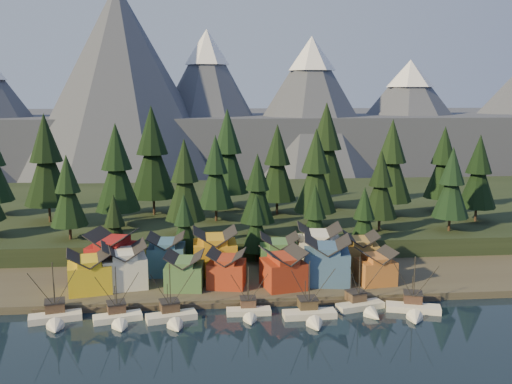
{
  "coord_description": "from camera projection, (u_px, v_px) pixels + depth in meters",
  "views": [
    {
      "loc": [
        -7.02,
        -90.91,
        41.58
      ],
      "look_at": [
        3.98,
        30.0,
        20.22
      ],
      "focal_mm": 40.0,
      "sensor_mm": 36.0,
      "label": 1
    }
  ],
  "objects": [
    {
      "name": "tree_hill_7",
      "position": [
        258.0,
        191.0,
        141.62
      ],
      "size": [
        8.89,
        8.89,
        20.7
      ],
      "color": "#332319",
      "rests_on": "hillside"
    },
    {
      "name": "house_back_0",
      "position": [
        113.0,
        253.0,
        124.07
      ],
      "size": [
        11.44,
        11.17,
        10.35
      ],
      "rotation": [
        0.0,
        0.0,
        -0.25
      ],
      "color": "maroon",
      "rests_on": "shore_strip"
    },
    {
      "name": "house_front_0",
      "position": [
        89.0,
        270.0,
        115.59
      ],
      "size": [
        9.96,
        9.6,
        8.43
      ],
      "rotation": [
        0.0,
        0.0,
        0.22
      ],
      "color": "gold",
      "rests_on": "shore_strip"
    },
    {
      "name": "dock",
      "position": [
        242.0,
        302.0,
        113.1
      ],
      "size": [
        80.0,
        4.0,
        1.0
      ],
      "primitive_type": "cube",
      "color": "#4A4135",
      "rests_on": "ground"
    },
    {
      "name": "tree_shore_1",
      "position": [
        184.0,
        226.0,
        133.31
      ],
      "size": [
        7.23,
        7.23,
        16.84
      ],
      "color": "#332319",
      "rests_on": "shore_strip"
    },
    {
      "name": "boat_5",
      "position": [
        363.0,
        300.0,
        109.46
      ],
      "size": [
        10.09,
        10.59,
        11.41
      ],
      "rotation": [
        0.0,
        0.0,
        0.28
      ],
      "color": "beige",
      "rests_on": "ground"
    },
    {
      "name": "mountain_ridge",
      "position": [
        209.0,
        122.0,
        301.61
      ],
      "size": [
        560.0,
        190.0,
        90.0
      ],
      "color": "#4E5365",
      "rests_on": "ground"
    },
    {
      "name": "tree_hill_5",
      "position": [
        185.0,
        183.0,
        141.63
      ],
      "size": [
        10.45,
        10.45,
        24.35
      ],
      "color": "#332319",
      "rests_on": "hillside"
    },
    {
      "name": "house_front_1",
      "position": [
        124.0,
        264.0,
        118.43
      ],
      "size": [
        10.38,
        10.11,
        9.17
      ],
      "rotation": [
        0.0,
        0.0,
        0.2
      ],
      "color": "silver",
      "rests_on": "shore_strip"
    },
    {
      "name": "shore_strip",
      "position": [
        236.0,
        265.0,
        136.1
      ],
      "size": [
        400.0,
        50.0,
        1.5
      ],
      "primitive_type": "cube",
      "color": "#3E392D",
      "rests_on": "ground"
    },
    {
      "name": "house_front_4",
      "position": [
        283.0,
        267.0,
        117.95
      ],
      "size": [
        9.65,
        10.12,
        8.15
      ],
      "rotation": [
        0.0,
        0.0,
        0.22
      ],
      "color": "maroon",
      "rests_on": "shore_strip"
    },
    {
      "name": "tree_hill_17",
      "position": [
        478.0,
        174.0,
        156.63
      ],
      "size": [
        10.4,
        10.4,
        24.22
      ],
      "color": "#332319",
      "rests_on": "hillside"
    },
    {
      "name": "tree_hill_13",
      "position": [
        452.0,
        185.0,
        145.97
      ],
      "size": [
        9.4,
        9.4,
        21.91
      ],
      "color": "#332319",
      "rests_on": "hillside"
    },
    {
      "name": "tree_hill_12",
      "position": [
        391.0,
        164.0,
        162.13
      ],
      "size": [
        12.09,
        12.09,
        28.17
      ],
      "color": "#332319",
      "rests_on": "hillside"
    },
    {
      "name": "tree_hill_1",
      "position": [
        47.0,
        163.0,
        155.35
      ],
      "size": [
        12.88,
        12.88,
        30.01
      ],
      "color": "#332319",
      "rests_on": "hillside"
    },
    {
      "name": "house_back_4",
      "position": [
        319.0,
        247.0,
        129.24
      ],
      "size": [
        10.54,
        10.21,
        10.4
      ],
      "rotation": [
        0.0,
        0.0,
        -0.12
      ],
      "color": "silver",
      "rests_on": "shore_strip"
    },
    {
      "name": "hillside",
      "position": [
        227.0,
        213.0,
        184.76
      ],
      "size": [
        420.0,
        100.0,
        6.0
      ],
      "primitive_type": "cube",
      "color": "black",
      "rests_on": "ground"
    },
    {
      "name": "tree_hill_14",
      "position": [
        443.0,
        165.0,
        169.86
      ],
      "size": [
        11.04,
        11.04,
        25.72
      ],
      "color": "#332319",
      "rests_on": "hillside"
    },
    {
      "name": "tree_shore_0",
      "position": [
        115.0,
        227.0,
        131.87
      ],
      "size": [
        7.28,
        7.28,
        16.96
      ],
      "color": "#332319",
      "rests_on": "shore_strip"
    },
    {
      "name": "boat_4",
      "position": [
        311.0,
        308.0,
        105.12
      ],
      "size": [
        10.26,
        11.1,
        11.95
      ],
      "rotation": [
        0.0,
        0.0,
        0.05
      ],
      "color": "beige",
      "rests_on": "ground"
    },
    {
      "name": "house_front_5",
      "position": [
        327.0,
        259.0,
        120.53
      ],
      "size": [
        10.68,
        9.97,
        9.9
      ],
      "rotation": [
        0.0,
        0.0,
        -0.16
      ],
      "color": "#33547A",
      "rests_on": "shore_strip"
    },
    {
      "name": "house_front_3",
      "position": [
        227.0,
        268.0,
        118.52
      ],
      "size": [
        8.74,
        8.47,
        7.62
      ],
      "rotation": [
        0.0,
        0.0,
        -0.2
      ],
      "color": "#9B2F18",
      "rests_on": "shore_strip"
    },
    {
      "name": "tree_shore_3",
      "position": [
        315.0,
        219.0,
        135.91
      ],
      "size": [
        7.99,
        7.99,
        18.61
      ],
      "color": "#332319",
      "rests_on": "shore_strip"
    },
    {
      "name": "ground",
      "position": [
        249.0,
        340.0,
        97.0
      ],
      "size": [
        500.0,
        500.0,
        0.0
      ],
      "primitive_type": "plane",
      "color": "black",
      "rests_on": "ground"
    },
    {
      "name": "tree_hill_4",
      "position": [
        152.0,
        156.0,
        164.54
      ],
      "size": [
        13.68,
        13.68,
        31.88
      ],
      "color": "#332319",
      "rests_on": "hillside"
    },
    {
      "name": "house_front_2",
      "position": [
        185.0,
        270.0,
        117.44
      ],
      "size": [
        8.37,
        8.42,
        7.48
      ],
      "rotation": [
        0.0,
        0.0,
        -0.1
      ],
      "color": "#456D3B",
      "rests_on": "shore_strip"
    },
    {
      "name": "boat_0",
      "position": [
        55.0,
        310.0,
        103.72
      ],
      "size": [
        10.13,
        10.74,
        12.21
      ],
      "rotation": [
        0.0,
        0.0,
        0.24
      ],
      "color": "beige",
      "rests_on": "ground"
    },
    {
      "name": "boat_3",
      "position": [
        249.0,
        306.0,
        106.92
      ],
      "size": [
        8.6,
        9.37,
        10.16
      ],
      "rotation": [
        0.0,
        0.0,
        -0.0
      ],
      "color": "beige",
      "rests_on": "ground"
    },
    {
      "name": "tree_shore_4",
      "position": [
        364.0,
        220.0,
        137.06
      ],
      "size": [
        7.65,
        7.65,
        17.82
      ],
      "color": "#332319",
      "rests_on": "shore_strip"
    },
    {
      "name": "house_back_5",
      "position": [
        360.0,
        250.0,
        129.8
      ],
      "size": [
        8.25,
        8.33,
        8.54
      ],
      "rotation": [
        0.0,
        0.0,
        -0.09
      ],
      "color": "olive",
      "rests_on": "shore_strip"
    },
    {
      "name": "tree_hill_2",
      "position": [
        68.0,
        193.0,
        137.49
      ],
      "size": [
        8.98,
        8.98,
        20.92
      ],
      "color": "#332319",
      "rests_on": "hillside"
    },
    {
      "name": "house_back_3",
      "position": [
        279.0,
        252.0,
        128.44
      ],
      "size": [
        8.76,
        7.89,
        8.5
      ],
      "rotation": [
        0.0,
        0.0,
        -0.06
      ],
      "color": "#416F3C",
      "rests_on": "shore_strip"
    },
    {
      "name": "tree_hill_10",
      "position": [
        326.0,
        151.0,
        174.01
      ],
      "size": [
        14.0,
        14.0,
        32.62
      ],
      "color": "#332319",
      "rests_on": "hillside"
    },
    {
      "name": "tree_hill_9",
      "position": [
        316.0,
        174.0,
        149.37
      ],
      "size": [
        11.32,
        11.32,
        26.36
      ],
      "color": "#332319",
      "rests_on": "hillside"
    },
    {
      "name": "boat_6",
      "position": [
        414.0,
        302.0,
        108.04
      ],
      "size": [
        10.92,
        11.41,
        11.94
      ],
      "rotation": [
        0.0,
        0.0,
        -0.29
      ],
      "color": "silver",
      "rests_on": "ground"
    },
    {
      "name": "boat_1",
      "position": [
        118.0,
        311.0,
        103.83
      ],
      "size": [
        9.45,
        10.01,
        11.31
      ],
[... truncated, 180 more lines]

